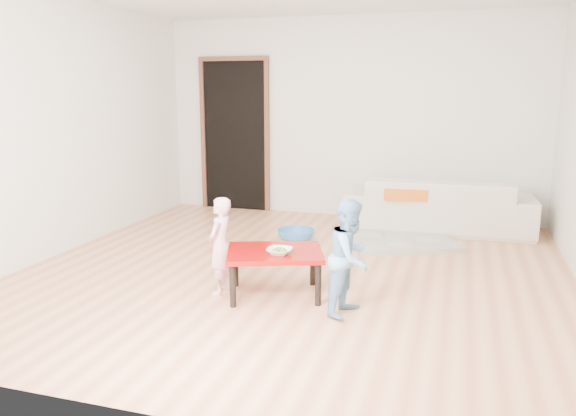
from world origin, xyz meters
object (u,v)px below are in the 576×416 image
at_px(sofa, 438,204).
at_px(red_table, 275,273).
at_px(child_pink, 220,246).
at_px(basin, 296,235).
at_px(bowl, 280,251).
at_px(child_blue, 350,257).

relative_size(sofa, red_table, 2.84).
relative_size(child_pink, basin, 1.95).
relative_size(red_table, bowl, 3.85).
distance_m(bowl, child_blue, 0.60).
height_order(red_table, bowl, bowl).
relative_size(child_blue, basin, 2.12).
relative_size(sofa, child_blue, 2.47).
bearing_deg(red_table, basin, 100.52).
bearing_deg(child_blue, child_pink, 98.52).
relative_size(sofa, bowl, 10.92).
bearing_deg(sofa, bowl, 66.62).
relative_size(sofa, basin, 5.23).
relative_size(bowl, child_blue, 0.23).
bearing_deg(child_pink, child_blue, 85.25).
xyz_separation_m(sofa, red_table, (-1.18, -2.69, -0.13)).
distance_m(sofa, bowl, 3.00).
bearing_deg(sofa, red_table, 64.72).
distance_m(red_table, child_pink, 0.51).
height_order(sofa, child_pink, child_pink).
height_order(child_blue, basin, child_blue).
height_order(sofa, red_table, sofa).
relative_size(bowl, basin, 0.48).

